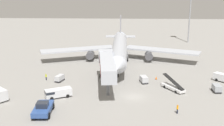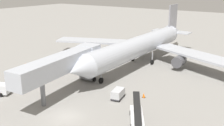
{
  "view_description": "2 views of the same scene",
  "coord_description": "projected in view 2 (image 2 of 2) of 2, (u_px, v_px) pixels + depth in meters",
  "views": [
    {
      "loc": [
        -1.74,
        -53.68,
        21.42
      ],
      "look_at": [
        -5.16,
        17.03,
        2.51
      ],
      "focal_mm": 45.25,
      "sensor_mm": 36.0,
      "label": 1
    },
    {
      "loc": [
        23.52,
        -23.19,
        17.49
      ],
      "look_at": [
        -5.62,
        19.46,
        1.85
      ],
      "focal_mm": 42.41,
      "sensor_mm": 36.0,
      "label": 2
    }
  ],
  "objects": [
    {
      "name": "baggage_cart_near_right",
      "position": [
        34.0,
        71.0,
        52.27
      ],
      "size": [
        2.01,
        2.94,
        1.47
      ],
      "color": "#38383D",
      "rests_on": "ground"
    },
    {
      "name": "baggage_cart_near_left",
      "position": [
        118.0,
        94.0,
        41.5
      ],
      "size": [
        1.97,
        2.93,
        1.54
      ],
      "color": "#38383D",
      "rests_on": "ground"
    },
    {
      "name": "safety_cone_alpha",
      "position": [
        144.0,
        95.0,
        42.11
      ],
      "size": [
        0.5,
        0.5,
        0.76
      ],
      "color": "black",
      "rests_on": "ground"
    },
    {
      "name": "ground_plane",
      "position": [
        66.0,
        117.0,
        36.09
      ],
      "size": [
        300.0,
        300.0,
        0.0
      ],
      "primitive_type": "plane",
      "color": "gray"
    },
    {
      "name": "ground_crew_worker_foreground",
      "position": [
        26.0,
        67.0,
        54.63
      ],
      "size": [
        0.35,
        0.35,
        1.67
      ],
      "color": "#1E2333",
      "rests_on": "ground"
    },
    {
      "name": "belt_loader_truck",
      "position": [
        137.0,
        116.0,
        34.67
      ],
      "size": [
        4.65,
        6.03,
        3.0
      ],
      "color": "white",
      "rests_on": "ground"
    },
    {
      "name": "jet_bridge",
      "position": [
        65.0,
        64.0,
        42.73
      ],
      "size": [
        5.25,
        19.36,
        6.72
      ],
      "color": "#B2B7C1",
      "rests_on": "ground"
    },
    {
      "name": "airplane_at_gate",
      "position": [
        142.0,
        45.0,
        59.01
      ],
      "size": [
        48.01,
        45.7,
        12.06
      ],
      "color": "#B7BCC6",
      "rests_on": "ground"
    }
  ]
}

